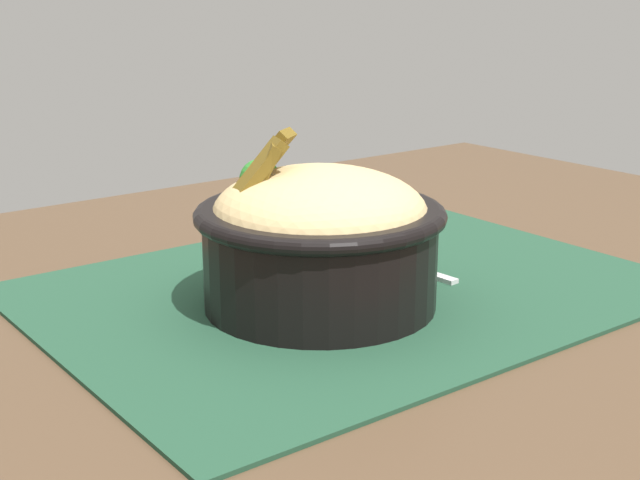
% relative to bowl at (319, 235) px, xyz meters
% --- Properties ---
extents(table, '(1.14, 0.82, 0.77)m').
position_rel_bowl_xyz_m(table, '(0.03, 0.02, -0.14)').
color(table, '#4C3826').
rests_on(table, ground_plane).
extents(placemat, '(0.47, 0.36, 0.00)m').
position_rel_bowl_xyz_m(placemat, '(0.04, 0.02, -0.06)').
color(placemat, '#1E422D').
rests_on(placemat, table).
extents(bowl, '(0.20, 0.20, 0.13)m').
position_rel_bowl_xyz_m(bowl, '(0.00, 0.00, 0.00)').
color(bowl, black).
rests_on(bowl, placemat).
extents(fork, '(0.02, 0.12, 0.00)m').
position_rel_bowl_xyz_m(fork, '(0.11, 0.04, -0.05)').
color(fork, silver).
rests_on(fork, placemat).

